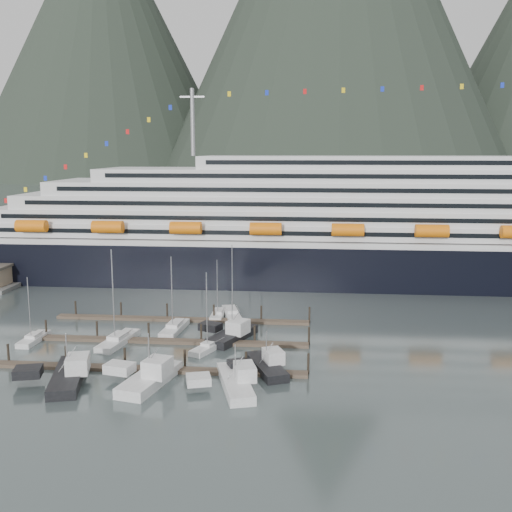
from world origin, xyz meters
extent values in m
plane|color=#495756|center=(0.00, 0.00, 0.00)|extent=(1600.00, 1600.00, 0.00)
cone|color=black|center=(40.00, 560.00, 180.00)|extent=(400.00, 400.00, 420.00)
cone|color=black|center=(-220.00, 600.00, 145.00)|extent=(340.00, 340.00, 340.00)
cube|color=black|center=(25.00, 55.00, 4.00)|extent=(210.00, 28.00, 12.00)
cube|color=silver|center=(25.00, 55.00, 10.50)|extent=(205.80, 27.44, 1.50)
cube|color=silver|center=(30.00, 55.00, 13.10)|extent=(185.00, 26.00, 3.20)
cube|color=black|center=(30.00, 41.95, 13.26)|extent=(175.75, 0.20, 1.00)
cube|color=silver|center=(32.00, 55.00, 16.30)|extent=(180.00, 25.00, 3.20)
cube|color=black|center=(32.00, 42.45, 16.46)|extent=(171.00, 0.20, 1.00)
cube|color=silver|center=(34.00, 55.00, 19.50)|extent=(172.00, 24.00, 3.20)
cube|color=black|center=(34.00, 42.95, 19.66)|extent=(163.40, 0.20, 1.00)
cube|color=silver|center=(36.00, 55.00, 22.70)|extent=(160.00, 23.00, 3.20)
cube|color=black|center=(36.00, 43.45, 22.86)|extent=(152.00, 0.20, 1.00)
cube|color=silver|center=(38.00, 55.00, 25.80)|extent=(140.00, 22.00, 3.00)
cube|color=black|center=(38.00, 43.95, 25.95)|extent=(133.00, 0.20, 1.00)
cube|color=silver|center=(40.00, 55.00, 28.80)|extent=(95.00, 20.00, 3.00)
cube|color=black|center=(40.00, 44.95, 28.95)|extent=(90.25, 0.20, 1.00)
cylinder|color=gray|center=(-10.00, 55.00, 38.30)|extent=(1.00, 1.00, 16.00)
cylinder|color=orange|center=(-45.00, 40.00, 14.50)|extent=(7.00, 2.80, 2.80)
cylinder|color=orange|center=(-27.00, 40.00, 14.50)|extent=(7.00, 2.80, 2.80)
cylinder|color=orange|center=(-9.00, 40.00, 14.50)|extent=(7.00, 2.80, 2.80)
cylinder|color=orange|center=(9.00, 40.00, 14.50)|extent=(7.00, 2.80, 2.80)
cylinder|color=orange|center=(27.00, 40.00, 14.50)|extent=(7.00, 2.80, 2.80)
cylinder|color=orange|center=(45.00, 40.00, 14.50)|extent=(7.00, 2.80, 2.80)
cube|color=#48392E|center=(-5.00, -10.00, 0.25)|extent=(48.00, 2.00, 0.50)
cylinder|color=black|center=(-26.00, -8.90, 1.40)|extent=(0.36, 0.36, 3.20)
cylinder|color=black|center=(-17.00, -8.90, 1.40)|extent=(0.36, 0.36, 3.20)
cylinder|color=black|center=(-8.00, -8.90, 1.40)|extent=(0.36, 0.36, 3.20)
cylinder|color=black|center=(1.00, -8.90, 1.40)|extent=(0.36, 0.36, 3.20)
cylinder|color=black|center=(10.00, -8.90, 1.40)|extent=(0.36, 0.36, 3.20)
cylinder|color=black|center=(19.00, -8.90, 1.40)|extent=(0.36, 0.36, 3.20)
cube|color=#48392E|center=(-5.00, 3.00, 0.25)|extent=(48.00, 2.00, 0.50)
cylinder|color=black|center=(-26.00, 4.10, 1.40)|extent=(0.36, 0.36, 3.20)
cylinder|color=black|center=(-17.00, 4.10, 1.40)|extent=(0.36, 0.36, 3.20)
cylinder|color=black|center=(-8.00, 4.10, 1.40)|extent=(0.36, 0.36, 3.20)
cylinder|color=black|center=(1.00, 4.10, 1.40)|extent=(0.36, 0.36, 3.20)
cylinder|color=black|center=(10.00, 4.10, 1.40)|extent=(0.36, 0.36, 3.20)
cylinder|color=black|center=(19.00, 4.10, 1.40)|extent=(0.36, 0.36, 3.20)
cube|color=#48392E|center=(-5.00, 16.00, 0.25)|extent=(48.00, 2.00, 0.50)
cylinder|color=black|center=(-26.00, 17.10, 1.40)|extent=(0.36, 0.36, 3.20)
cylinder|color=black|center=(-17.00, 17.10, 1.40)|extent=(0.36, 0.36, 3.20)
cylinder|color=black|center=(-8.00, 17.10, 1.40)|extent=(0.36, 0.36, 3.20)
cylinder|color=black|center=(1.00, 17.10, 1.40)|extent=(0.36, 0.36, 3.20)
cylinder|color=black|center=(10.00, 17.10, 1.40)|extent=(0.36, 0.36, 3.20)
cylinder|color=black|center=(19.00, 17.10, 1.40)|extent=(0.36, 0.36, 3.20)
cube|color=silver|center=(-27.00, 1.39, 0.25)|extent=(2.56, 8.11, 1.25)
cube|color=silver|center=(-27.00, 1.39, 1.03)|extent=(1.87, 2.87, 0.72)
cylinder|color=gray|center=(-27.02, 0.58, 6.02)|extent=(0.14, 0.14, 10.43)
cube|color=silver|center=(-12.52, 1.66, 0.25)|extent=(4.57, 11.35, 1.55)
cube|color=silver|center=(-12.52, 1.66, 1.27)|extent=(2.79, 4.16, 0.88)
cylinder|color=gray|center=(-12.70, 0.57, 8.52)|extent=(0.18, 0.18, 15.05)
cube|color=silver|center=(-4.81, 9.39, 0.25)|extent=(3.49, 10.15, 1.47)
cube|color=silver|center=(-4.81, 9.39, 1.21)|extent=(2.36, 3.64, 0.84)
cylinder|color=gray|center=(-4.89, 8.39, 7.29)|extent=(0.17, 0.17, 12.69)
cube|color=silver|center=(3.18, 0.48, 0.25)|extent=(5.80, 9.61, 1.21)
cube|color=silver|center=(3.18, 0.48, 0.99)|extent=(2.89, 3.73, 0.69)
cylinder|color=gray|center=(2.81, -0.39, 6.79)|extent=(0.14, 0.14, 12.03)
cube|color=silver|center=(1.46, 19.28, 0.25)|extent=(2.35, 7.90, 1.23)
cube|color=silver|center=(1.46, 19.28, 1.01)|extent=(1.78, 2.77, 0.70)
cylinder|color=gray|center=(1.47, 18.49, 6.06)|extent=(0.14, 0.14, 10.55)
cube|color=silver|center=(4.00, 20.00, 0.25)|extent=(5.26, 10.72, 1.39)
cube|color=silver|center=(4.00, 20.00, 1.14)|extent=(2.88, 4.04, 0.79)
cylinder|color=gray|center=(4.27, 19.00, 7.50)|extent=(0.16, 0.16, 13.21)
cube|color=black|center=(-14.20, -15.00, 0.35)|extent=(7.23, 14.34, 2.13)
cube|color=black|center=(-19.27, -16.34, 1.70)|extent=(4.27, 3.86, 1.28)
cube|color=silver|center=(-12.86, -14.65, 2.45)|extent=(3.94, 4.77, 2.34)
cube|color=black|center=(-12.86, -14.65, 3.30)|extent=(3.66, 4.45, 0.53)
cylinder|color=gray|center=(-14.20, -15.00, 4.25)|extent=(0.17, 0.17, 5.32)
cube|color=silver|center=(-2.60, -15.00, 0.35)|extent=(6.68, 12.91, 2.24)
cube|color=silver|center=(-7.16, -13.95, 1.79)|extent=(4.32, 3.49, 1.34)
cube|color=silver|center=(-1.40, -15.28, 2.58)|extent=(3.88, 4.30, 2.46)
cube|color=black|center=(-1.40, -15.28, 3.47)|extent=(3.61, 4.01, 0.56)
cylinder|color=gray|center=(-2.60, -15.00, 4.48)|extent=(0.18, 0.18, 5.60)
cube|color=silver|center=(9.23, -15.00, 0.35)|extent=(6.89, 13.51, 1.87)
cube|color=silver|center=(4.45, -16.39, 1.50)|extent=(3.86, 3.65, 1.12)
cube|color=silver|center=(10.49, -14.63, 2.15)|extent=(3.61, 4.50, 2.06)
cube|color=black|center=(10.49, -14.63, 2.90)|extent=(3.36, 4.20, 0.47)
cylinder|color=gray|center=(9.23, -15.00, 3.74)|extent=(0.15, 0.15, 4.68)
cube|color=black|center=(12.91, -8.35, 0.35)|extent=(7.24, 11.29, 1.81)
cube|color=black|center=(9.10, -9.96, 1.45)|extent=(3.77, 3.40, 1.09)
cube|color=silver|center=(13.91, -7.93, 2.08)|extent=(3.61, 3.99, 1.99)
cube|color=black|center=(13.91, -7.93, 2.81)|extent=(3.36, 3.72, 0.45)
cylinder|color=gray|center=(12.91, -8.35, 3.63)|extent=(0.15, 0.15, 4.53)
cube|color=black|center=(6.05, 5.54, 0.35)|extent=(7.95, 12.06, 2.09)
cube|color=black|center=(2.02, 7.24, 1.67)|extent=(4.26, 3.72, 1.25)
cube|color=silver|center=(7.11, 5.09, 2.41)|extent=(4.04, 4.32, 2.30)
cube|color=black|center=(7.11, 5.09, 3.24)|extent=(3.76, 4.03, 0.52)
cylinder|color=gray|center=(6.05, 5.54, 4.18)|extent=(0.17, 0.17, 5.23)
camera|label=1|loc=(19.22, -91.01, 31.69)|focal=42.00mm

